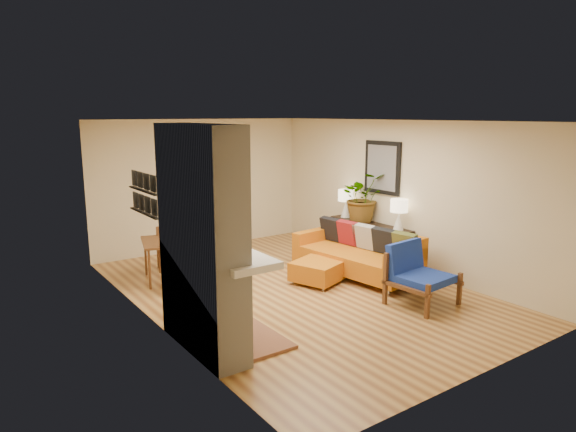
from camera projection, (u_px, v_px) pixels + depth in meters
name	position (u px, v px, depth m)	size (l,w,h in m)	color
room_shell	(242.00, 188.00, 10.20)	(6.50, 6.50, 6.50)	tan
fireplace	(205.00, 245.00, 5.82)	(1.09, 1.68, 2.60)	white
sofa	(359.00, 253.00, 8.72)	(1.20, 2.28, 0.86)	silver
ottoman	(317.00, 271.00, 8.31)	(0.90, 0.90, 0.36)	silver
blue_chair	(416.00, 271.00, 7.41)	(0.91, 0.89, 0.88)	brown
dining_table	(167.00, 248.00, 8.40)	(0.93, 1.57, 0.82)	brown
console_table	(370.00, 231.00, 9.46)	(0.34, 1.85, 0.72)	black
lamp_near	(399.00, 211.00, 8.81)	(0.30, 0.30, 0.54)	white
lamp_far	(346.00, 200.00, 9.91)	(0.30, 0.30, 0.54)	white
houseplant	(363.00, 197.00, 9.49)	(0.84, 0.73, 0.93)	#1E5919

